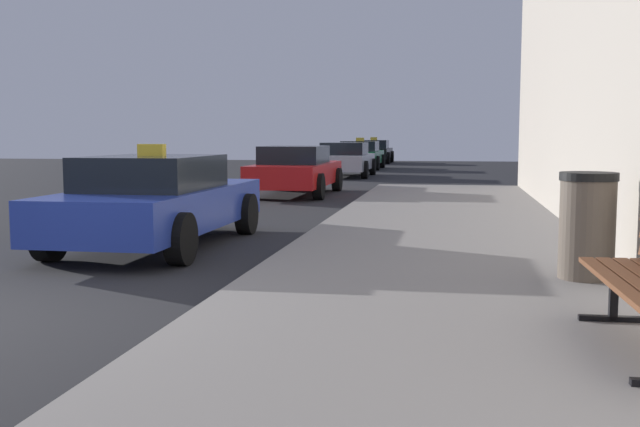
{
  "coord_description": "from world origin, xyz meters",
  "views": [
    {
      "loc": [
        4.07,
        -5.53,
        1.55
      ],
      "look_at": [
        2.59,
        2.84,
        0.67
      ],
      "focal_mm": 42.39,
      "sensor_mm": 36.0,
      "label": 1
    }
  ],
  "objects_px": {
    "car_red": "(296,170)",
    "car_silver": "(345,159)",
    "car_blue": "(158,200)",
    "car_green": "(360,155)",
    "trash_bin": "(587,225)",
    "car_black": "(374,151)"
  },
  "relations": [
    {
      "from": "car_red",
      "to": "car_silver",
      "type": "xyz_separation_m",
      "value": [
        0.04,
        8.8,
        -0.0
      ]
    },
    {
      "from": "car_blue",
      "to": "car_green",
      "type": "height_order",
      "value": "same"
    },
    {
      "from": "trash_bin",
      "to": "car_black",
      "type": "distance_m",
      "value": 34.53
    },
    {
      "from": "car_red",
      "to": "car_silver",
      "type": "height_order",
      "value": "same"
    },
    {
      "from": "trash_bin",
      "to": "car_green",
      "type": "xyz_separation_m",
      "value": [
        -5.47,
        26.72,
        -0.03
      ]
    },
    {
      "from": "car_green",
      "to": "car_black",
      "type": "bearing_deg",
      "value": 91.08
    },
    {
      "from": "car_red",
      "to": "car_green",
      "type": "height_order",
      "value": "car_green"
    },
    {
      "from": "trash_bin",
      "to": "car_blue",
      "type": "xyz_separation_m",
      "value": [
        -5.33,
        2.24,
        -0.03
      ]
    },
    {
      "from": "trash_bin",
      "to": "car_silver",
      "type": "height_order",
      "value": "car_silver"
    },
    {
      "from": "car_blue",
      "to": "car_green",
      "type": "bearing_deg",
      "value": 90.33
    },
    {
      "from": "car_red",
      "to": "car_black",
      "type": "height_order",
      "value": "car_black"
    },
    {
      "from": "car_silver",
      "to": "car_green",
      "type": "bearing_deg",
      "value": 91.84
    },
    {
      "from": "car_green",
      "to": "car_black",
      "type": "xyz_separation_m",
      "value": [
        -0.14,
        7.35,
        -0.0
      ]
    },
    {
      "from": "car_red",
      "to": "car_green",
      "type": "distance_m",
      "value": 15.2
    },
    {
      "from": "car_blue",
      "to": "car_silver",
      "type": "bearing_deg",
      "value": 89.8
    },
    {
      "from": "trash_bin",
      "to": "car_black",
      "type": "height_order",
      "value": "car_black"
    },
    {
      "from": "car_blue",
      "to": "car_green",
      "type": "xyz_separation_m",
      "value": [
        -0.14,
        24.48,
        -0.0
      ]
    },
    {
      "from": "trash_bin",
      "to": "car_blue",
      "type": "distance_m",
      "value": 5.78
    },
    {
      "from": "car_blue",
      "to": "car_green",
      "type": "relative_size",
      "value": 1.08
    },
    {
      "from": "car_silver",
      "to": "car_black",
      "type": "height_order",
      "value": "car_black"
    },
    {
      "from": "car_red",
      "to": "car_black",
      "type": "relative_size",
      "value": 1.12
    },
    {
      "from": "car_green",
      "to": "car_black",
      "type": "distance_m",
      "value": 7.35
    }
  ]
}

